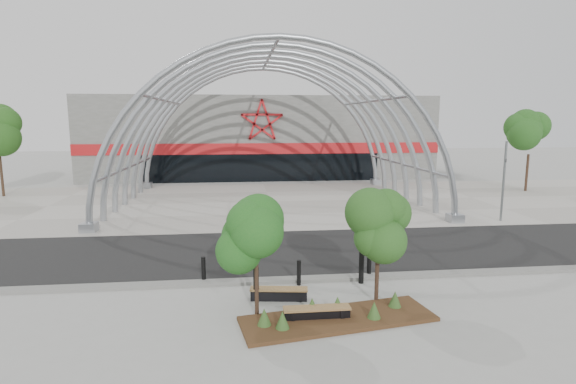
{
  "coord_description": "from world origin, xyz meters",
  "views": [
    {
      "loc": [
        -2.16,
        -15.74,
        5.86
      ],
      "look_at": [
        0.0,
        4.0,
        2.6
      ],
      "focal_mm": 28.0,
      "sensor_mm": 36.0,
      "label": 1
    }
  ],
  "objects_px": {
    "street_tree_1": "(379,219)",
    "bench_0": "(279,294)",
    "bench_1": "(317,314)",
    "street_tree_0": "(256,228)",
    "bollard_2": "(299,273)",
    "signal_pole": "(504,180)"
  },
  "relations": [
    {
      "from": "bench_0",
      "to": "bench_1",
      "type": "relative_size",
      "value": 0.97
    },
    {
      "from": "signal_pole",
      "to": "street_tree_0",
      "type": "bearing_deg",
      "value": -142.6
    },
    {
      "from": "bench_1",
      "to": "bollard_2",
      "type": "height_order",
      "value": "bollard_2"
    },
    {
      "from": "street_tree_0",
      "to": "bench_0",
      "type": "bearing_deg",
      "value": 57.06
    },
    {
      "from": "bench_1",
      "to": "bench_0",
      "type": "bearing_deg",
      "value": 120.46
    },
    {
      "from": "signal_pole",
      "to": "bench_1",
      "type": "distance_m",
      "value": 17.34
    },
    {
      "from": "signal_pole",
      "to": "street_tree_0",
      "type": "relative_size",
      "value": 1.21
    },
    {
      "from": "signal_pole",
      "to": "street_tree_1",
      "type": "relative_size",
      "value": 1.2
    },
    {
      "from": "bench_0",
      "to": "bench_1",
      "type": "xyz_separation_m",
      "value": [
        0.97,
        -1.64,
        0.01
      ]
    },
    {
      "from": "signal_pole",
      "to": "street_tree_0",
      "type": "xyz_separation_m",
      "value": [
        -14.49,
        -11.08,
        0.32
      ]
    },
    {
      "from": "street_tree_0",
      "to": "street_tree_1",
      "type": "distance_m",
      "value": 3.91
    },
    {
      "from": "street_tree_0",
      "to": "bench_1",
      "type": "distance_m",
      "value": 3.1
    },
    {
      "from": "bench_1",
      "to": "signal_pole",
      "type": "bearing_deg",
      "value": 42.14
    },
    {
      "from": "signal_pole",
      "to": "bench_1",
      "type": "xyz_separation_m",
      "value": [
        -12.75,
        -11.54,
        -2.21
      ]
    },
    {
      "from": "street_tree_1",
      "to": "bench_1",
      "type": "relative_size",
      "value": 1.95
    },
    {
      "from": "street_tree_0",
      "to": "street_tree_1",
      "type": "height_order",
      "value": "street_tree_1"
    },
    {
      "from": "street_tree_0",
      "to": "street_tree_1",
      "type": "relative_size",
      "value": 0.99
    },
    {
      "from": "street_tree_1",
      "to": "bench_0",
      "type": "distance_m",
      "value": 4.06
    },
    {
      "from": "street_tree_0",
      "to": "bollard_2",
      "type": "height_order",
      "value": "street_tree_0"
    },
    {
      "from": "bench_0",
      "to": "street_tree_1",
      "type": "bearing_deg",
      "value": -10.62
    },
    {
      "from": "street_tree_1",
      "to": "bench_1",
      "type": "bearing_deg",
      "value": -153.37
    },
    {
      "from": "bench_0",
      "to": "bollard_2",
      "type": "relative_size",
      "value": 2.1
    }
  ]
}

